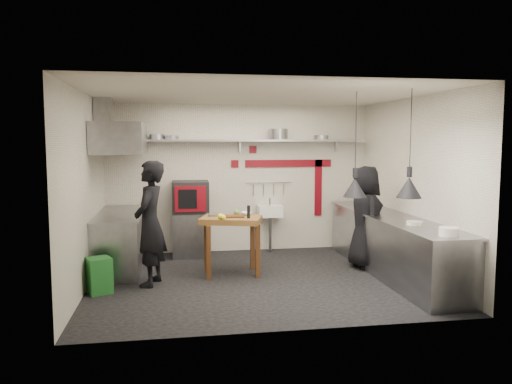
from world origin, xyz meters
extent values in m
plane|color=black|center=(0.00, 0.00, 0.00)|extent=(5.00, 5.00, 0.00)
plane|color=beige|center=(0.00, 0.00, 2.80)|extent=(5.00, 5.00, 0.00)
cube|color=silver|center=(0.00, 2.10, 1.40)|extent=(5.00, 0.04, 2.80)
cube|color=silver|center=(0.00, -2.10, 1.40)|extent=(5.00, 0.04, 2.80)
cube|color=silver|center=(-2.50, 0.00, 1.40)|extent=(0.04, 4.20, 2.80)
cube|color=silver|center=(2.50, 0.00, 1.40)|extent=(0.04, 4.20, 2.80)
cube|color=maroon|center=(0.95, 2.08, 1.68)|extent=(1.70, 0.02, 0.14)
cube|color=maroon|center=(1.55, 2.08, 1.20)|extent=(0.14, 0.02, 1.10)
cube|color=maroon|center=(0.25, 2.08, 1.95)|extent=(0.14, 0.02, 0.14)
cube|color=maroon|center=(-0.10, 2.08, 1.68)|extent=(0.14, 0.02, 0.14)
cube|color=slate|center=(0.00, 1.92, 2.12)|extent=(4.60, 0.34, 0.04)
cube|color=slate|center=(-1.90, 2.07, 2.02)|extent=(0.04, 0.06, 0.24)
cube|color=slate|center=(0.00, 2.07, 2.02)|extent=(0.04, 0.06, 0.24)
cube|color=slate|center=(1.90, 2.07, 2.02)|extent=(0.04, 0.06, 0.24)
cylinder|color=slate|center=(-1.54, 1.92, 2.19)|extent=(0.28, 0.28, 0.09)
cylinder|color=slate|center=(-1.28, 1.92, 2.18)|extent=(0.32, 0.32, 0.07)
cylinder|color=slate|center=(0.72, 1.92, 2.24)|extent=(0.40, 0.40, 0.20)
cylinder|color=slate|center=(1.55, 1.92, 2.18)|extent=(0.33, 0.33, 0.08)
cube|color=slate|center=(-0.95, 1.76, 0.40)|extent=(0.68, 0.62, 0.80)
cube|color=black|center=(-0.96, 1.82, 1.09)|extent=(0.67, 0.62, 0.58)
cube|color=maroon|center=(-0.97, 1.48, 1.09)|extent=(0.55, 0.04, 0.46)
cube|color=black|center=(-1.02, 1.46, 1.09)|extent=(0.33, 0.02, 0.34)
cube|color=white|center=(0.55, 1.92, 0.78)|extent=(0.46, 0.34, 0.22)
cylinder|color=slate|center=(0.55, 1.92, 0.96)|extent=(0.03, 0.03, 0.14)
cylinder|color=slate|center=(0.55, 1.88, 0.34)|extent=(0.06, 0.06, 0.66)
cylinder|color=slate|center=(0.55, 2.06, 1.32)|extent=(0.90, 0.02, 0.02)
cube|color=slate|center=(2.15, 0.00, 0.45)|extent=(0.70, 3.80, 0.90)
cube|color=slate|center=(2.15, 0.00, 0.92)|extent=(0.76, 3.90, 0.03)
cylinder|color=white|center=(2.12, -1.70, 0.99)|extent=(0.24, 0.24, 0.11)
cylinder|color=white|center=(2.10, -0.84, 0.96)|extent=(0.27, 0.27, 0.05)
cube|color=slate|center=(-2.15, 1.05, 0.45)|extent=(0.70, 1.90, 0.90)
cube|color=slate|center=(-2.15, 1.05, 0.92)|extent=(0.76, 2.00, 0.03)
cube|color=slate|center=(-2.10, 1.05, 2.15)|extent=(0.78, 1.60, 0.50)
cube|color=slate|center=(-2.35, 1.05, 2.55)|extent=(0.28, 0.28, 0.50)
cube|color=#1B5D22|center=(-2.30, -0.31, 0.25)|extent=(0.40, 0.40, 0.50)
cube|color=#4B2A13|center=(-0.33, 0.36, 0.93)|extent=(0.36, 0.27, 0.02)
cylinder|color=black|center=(-0.12, 0.21, 1.02)|extent=(0.06, 0.06, 0.20)
sphere|color=#F0F729|center=(-0.55, 0.21, 0.96)|extent=(0.11, 0.11, 0.09)
sphere|color=#F0F729|center=(-0.52, 0.13, 0.96)|extent=(0.10, 0.10, 0.08)
sphere|color=olive|center=(-0.26, 0.53, 0.97)|extent=(0.13, 0.13, 0.10)
cube|color=slate|center=(-0.62, 0.48, 0.94)|extent=(0.21, 0.16, 0.03)
imported|color=white|center=(-0.11, 0.52, 0.95)|extent=(0.21, 0.21, 0.06)
imported|color=black|center=(-1.60, -0.01, 0.91)|extent=(0.60, 0.76, 1.83)
imported|color=black|center=(1.88, 0.45, 0.85)|extent=(0.56, 0.84, 1.70)
camera|label=1|loc=(-1.25, -7.34, 2.11)|focal=35.00mm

